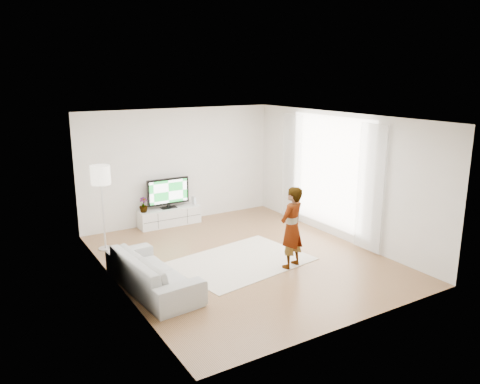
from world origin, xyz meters
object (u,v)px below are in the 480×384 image
sofa (153,272)px  television (168,192)px  rug (242,261)px  player (292,227)px  media_console (170,217)px  floor_lamp (101,179)px

sofa → television: bearing=-32.2°
rug → sofa: bearing=-172.6°
player → sofa: size_ratio=0.72×
player → media_console: bearing=-94.3°
media_console → sofa: sofa is taller
media_console → player: bearing=-75.0°
television → player: 3.76m
sofa → floor_lamp: floor_lamp is taller
rug → player: player is taller
media_console → floor_lamp: 2.36m
player → floor_lamp: floor_lamp is taller
sofa → rug: bearing=-87.5°
television → rug: (0.30, -2.91, -0.82)m
rug → sofa: 1.97m
media_console → floor_lamp: size_ratio=0.85×
media_console → floor_lamp: floor_lamp is taller
media_console → player: size_ratio=0.97×
rug → player: size_ratio=1.61×
television → rug: bearing=-84.1°
media_console → television: bearing=90.0°
media_console → sofa: bearing=-117.4°
rug → player: 1.26m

